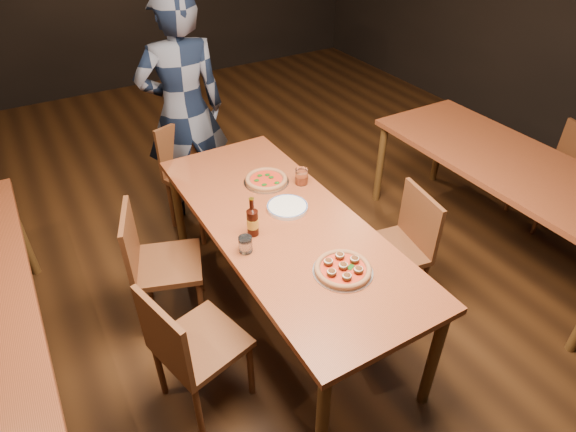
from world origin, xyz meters
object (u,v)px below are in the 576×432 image
plate_stack (287,207)px  water_glass (245,244)px  chair_main_sw (168,263)px  amber_glass (302,176)px  table_main (284,231)px  chair_end (200,178)px  chair_nbr_right (552,175)px  diner (184,112)px  table_right (511,170)px  pizza_margherita (266,180)px  beer_bottle (253,222)px  pizza_meatball (343,269)px  chair_main_nw (201,342)px  chair_main_e (391,250)px

plate_stack → water_glass: 0.44m
chair_main_sw → amber_glass: chair_main_sw is taller
table_main → chair_end: size_ratio=2.24×
chair_nbr_right → diner: 2.90m
table_right → diner: bearing=137.5°
table_main → water_glass: water_glass is taller
pizza_margherita → beer_bottle: 0.54m
pizza_meatball → water_glass: size_ratio=3.35×
chair_main_nw → amber_glass: (0.96, 0.60, 0.37)m
plate_stack → amber_glass: size_ratio=2.38×
chair_nbr_right → water_glass: 2.67m
table_right → amber_glass: bearing=160.6°
chair_nbr_right → pizza_meatball: size_ratio=2.74×
pizza_meatball → plate_stack: (0.03, 0.61, -0.01)m
pizza_meatball → water_glass: 0.52m
chair_main_nw → chair_end: (0.59, 1.46, 0.02)m
pizza_meatball → table_right: bearing=10.7°
chair_end → amber_glass: size_ratio=8.80×
chair_main_nw → table_main: bearing=-80.1°
table_right → chair_main_e: (-1.05, -0.02, -0.26)m
chair_nbr_right → pizza_meatball: 2.35m
chair_main_sw → water_glass: size_ratio=9.49×
pizza_meatball → amber_glass: amber_glass is taller
chair_main_sw → chair_end: chair_end is taller
table_main → chair_main_e: chair_main_e is taller
amber_glass → diner: size_ratio=0.06×
table_main → amber_glass: (0.30, 0.29, 0.12)m
table_main → chair_main_sw: bearing=149.6°
chair_end → beer_bottle: 1.24m
chair_main_sw → diner: size_ratio=0.48×
table_right → plate_stack: plate_stack is taller
table_main → pizza_margherita: 0.44m
chair_main_nw → pizza_meatball: chair_main_nw is taller
chair_nbr_right → pizza_margherita: bearing=-90.1°
beer_bottle → table_main: bearing=4.2°
table_right → chair_end: (-1.78, 1.36, -0.23)m
pizza_meatball → chair_main_sw: bearing=127.1°
chair_main_sw → water_glass: chair_main_sw is taller
table_main → table_right: size_ratio=1.00×
table_right → pizza_margherita: size_ratio=6.94×
table_right → chair_main_nw: bearing=-177.5°
chair_end → water_glass: (-0.22, -1.28, 0.35)m
plate_stack → chair_main_e: bearing=-29.2°
chair_main_sw → beer_bottle: size_ratio=3.73×
table_main → diner: size_ratio=1.13×
water_glass → diner: 1.56m
table_main → chair_nbr_right: size_ratio=2.41×
chair_main_e → water_glass: 1.03m
chair_main_sw → chair_main_e: size_ratio=1.02×
chair_main_e → pizza_margherita: (-0.54, 0.64, 0.35)m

